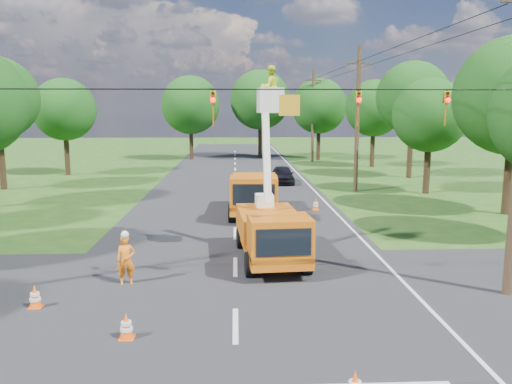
{
  "coord_description": "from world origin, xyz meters",
  "views": [
    {
      "loc": [
        0.02,
        -12.53,
        5.74
      ],
      "look_at": [
        0.81,
        6.3,
        2.6
      ],
      "focal_mm": 35.0,
      "sensor_mm": 36.0,
      "label": 1
    }
  ],
  "objects_px": {
    "traffic_cone_2": "(258,239)",
    "tree_far_b": "(260,100)",
    "bucket_truck": "(271,222)",
    "traffic_cone_8": "(126,326)",
    "pole_right_mid": "(357,118)",
    "traffic_cone_7": "(316,204)",
    "pole_right_far": "(313,115)",
    "tree_right_e": "(374,108)",
    "tree_left_f": "(64,110)",
    "ground_worker": "(126,260)",
    "tree_right_d": "(413,98)",
    "tree_far_a": "(190,105)",
    "distant_car": "(283,175)",
    "tree_far_c": "(319,106)",
    "traffic_cone_3": "(297,220)",
    "second_truck": "(254,193)",
    "tree_right_c": "(430,115)",
    "traffic_cone_4": "(35,297)"
  },
  "relations": [
    {
      "from": "traffic_cone_2",
      "to": "tree_far_b",
      "type": "height_order",
      "value": "tree_far_b"
    },
    {
      "from": "bucket_truck",
      "to": "tree_far_b",
      "type": "distance_m",
      "value": 41.61
    },
    {
      "from": "traffic_cone_8",
      "to": "pole_right_mid",
      "type": "height_order",
      "value": "pole_right_mid"
    },
    {
      "from": "traffic_cone_7",
      "to": "pole_right_far",
      "type": "height_order",
      "value": "pole_right_far"
    },
    {
      "from": "tree_right_e",
      "to": "tree_left_f",
      "type": "bearing_deg",
      "value": -170.08
    },
    {
      "from": "ground_worker",
      "to": "traffic_cone_2",
      "type": "relative_size",
      "value": 2.37
    },
    {
      "from": "traffic_cone_8",
      "to": "traffic_cone_2",
      "type": "bearing_deg",
      "value": 66.17
    },
    {
      "from": "tree_right_d",
      "to": "tree_far_a",
      "type": "relative_size",
      "value": 1.02
    },
    {
      "from": "distant_car",
      "to": "tree_left_f",
      "type": "relative_size",
      "value": 0.47
    },
    {
      "from": "tree_far_c",
      "to": "traffic_cone_3",
      "type": "bearing_deg",
      "value": -101.16
    },
    {
      "from": "tree_far_b",
      "to": "traffic_cone_2",
      "type": "bearing_deg",
      "value": -92.95
    },
    {
      "from": "tree_far_a",
      "to": "tree_far_b",
      "type": "distance_m",
      "value": 8.27
    },
    {
      "from": "ground_worker",
      "to": "traffic_cone_2",
      "type": "bearing_deg",
      "value": 30.99
    },
    {
      "from": "traffic_cone_3",
      "to": "tree_far_c",
      "type": "bearing_deg",
      "value": 78.84
    },
    {
      "from": "second_truck",
      "to": "pole_right_mid",
      "type": "distance_m",
      "value": 11.5
    },
    {
      "from": "traffic_cone_2",
      "to": "traffic_cone_7",
      "type": "xyz_separation_m",
      "value": [
        3.64,
        7.53,
        0.0
      ]
    },
    {
      "from": "tree_right_d",
      "to": "tree_far_a",
      "type": "xyz_separation_m",
      "value": [
        -19.8,
        16.0,
        -0.49
      ]
    },
    {
      "from": "traffic_cone_3",
      "to": "tree_right_e",
      "type": "relative_size",
      "value": 0.08
    },
    {
      "from": "traffic_cone_7",
      "to": "tree_far_b",
      "type": "distance_m",
      "value": 32.36
    },
    {
      "from": "distant_car",
      "to": "tree_far_b",
      "type": "relative_size",
      "value": 0.38
    },
    {
      "from": "tree_right_c",
      "to": "pole_right_mid",
      "type": "bearing_deg",
      "value": 167.99
    },
    {
      "from": "distant_car",
      "to": "traffic_cone_3",
      "type": "bearing_deg",
      "value": -92.43
    },
    {
      "from": "traffic_cone_8",
      "to": "tree_right_e",
      "type": "distance_m",
      "value": 41.46
    },
    {
      "from": "second_truck",
      "to": "tree_far_a",
      "type": "bearing_deg",
      "value": 103.38
    },
    {
      "from": "distant_car",
      "to": "tree_right_e",
      "type": "relative_size",
      "value": 0.46
    },
    {
      "from": "traffic_cone_2",
      "to": "traffic_cone_8",
      "type": "relative_size",
      "value": 1.0
    },
    {
      "from": "traffic_cone_4",
      "to": "traffic_cone_7",
      "type": "xyz_separation_m",
      "value": [
        10.44,
        13.84,
        0.0
      ]
    },
    {
      "from": "tree_left_f",
      "to": "tree_far_c",
      "type": "relative_size",
      "value": 0.92
    },
    {
      "from": "pole_right_mid",
      "to": "tree_right_e",
      "type": "distance_m",
      "value": 15.92
    },
    {
      "from": "bucket_truck",
      "to": "distant_car",
      "type": "height_order",
      "value": "bucket_truck"
    },
    {
      "from": "ground_worker",
      "to": "tree_left_f",
      "type": "height_order",
      "value": "tree_left_f"
    },
    {
      "from": "ground_worker",
      "to": "distant_car",
      "type": "xyz_separation_m",
      "value": [
        7.33,
        22.64,
        -0.17
      ]
    },
    {
      "from": "bucket_truck",
      "to": "traffic_cone_4",
      "type": "distance_m",
      "value": 8.44
    },
    {
      "from": "pole_right_far",
      "to": "traffic_cone_3",
      "type": "bearing_deg",
      "value": -100.07
    },
    {
      "from": "ground_worker",
      "to": "traffic_cone_3",
      "type": "bearing_deg",
      "value": 37.27
    },
    {
      "from": "second_truck",
      "to": "distant_car",
      "type": "xyz_separation_m",
      "value": [
        2.71,
        11.89,
        -0.58
      ]
    },
    {
      "from": "traffic_cone_7",
      "to": "tree_far_b",
      "type": "height_order",
      "value": "tree_far_b"
    },
    {
      "from": "bucket_truck",
      "to": "traffic_cone_3",
      "type": "distance_m",
      "value": 5.99
    },
    {
      "from": "pole_right_mid",
      "to": "tree_far_c",
      "type": "bearing_deg",
      "value": 87.4
    },
    {
      "from": "bucket_truck",
      "to": "traffic_cone_7",
      "type": "bearing_deg",
      "value": 66.87
    },
    {
      "from": "tree_right_d",
      "to": "tree_far_c",
      "type": "height_order",
      "value": "tree_right_d"
    },
    {
      "from": "tree_right_c",
      "to": "tree_right_e",
      "type": "bearing_deg",
      "value": 87.85
    },
    {
      "from": "pole_right_far",
      "to": "tree_far_a",
      "type": "xyz_separation_m",
      "value": [
        -13.5,
        3.0,
        1.08
      ]
    },
    {
      "from": "pole_right_mid",
      "to": "tree_far_a",
      "type": "xyz_separation_m",
      "value": [
        -13.5,
        23.0,
        1.08
      ]
    },
    {
      "from": "bucket_truck",
      "to": "distant_car",
      "type": "bearing_deg",
      "value": 78.95
    },
    {
      "from": "bucket_truck",
      "to": "tree_right_c",
      "type": "distance_m",
      "value": 19.66
    },
    {
      "from": "second_truck",
      "to": "pole_right_mid",
      "type": "bearing_deg",
      "value": 48.73
    },
    {
      "from": "distant_car",
      "to": "pole_right_mid",
      "type": "height_order",
      "value": "pole_right_mid"
    },
    {
      "from": "traffic_cone_7",
      "to": "tree_left_f",
      "type": "xyz_separation_m",
      "value": [
        -19.42,
        16.67,
        5.33
      ]
    },
    {
      "from": "tree_far_b",
      "to": "second_truck",
      "type": "bearing_deg",
      "value": -93.43
    }
  ]
}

